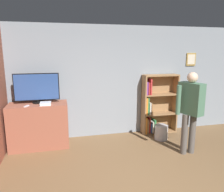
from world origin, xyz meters
TOP-DOWN VIEW (x-y plane):
  - wall_back at (0.00, 2.97)m, footprint 6.79×0.09m
  - tv_ledge at (-1.73, 2.58)m, footprint 1.24×0.60m
  - television at (-1.73, 2.65)m, footprint 0.94×0.22m
  - game_console at (-1.55, 2.44)m, footprint 0.22×0.22m
  - remote_loose at (-1.92, 2.37)m, footprint 0.10×0.14m
  - bookshelf at (1.13, 2.79)m, footprint 0.91×0.28m
  - person at (1.29, 1.53)m, footprint 0.64×0.54m
  - waste_bin at (1.08, 2.33)m, footprint 0.31×0.31m

SIDE VIEW (x-z plane):
  - waste_bin at x=1.08m, z-range 0.00..0.35m
  - tv_ledge at x=-1.73m, z-range 0.00..0.98m
  - bookshelf at x=1.13m, z-range -0.06..1.46m
  - remote_loose at x=-1.92m, z-range 0.98..1.00m
  - game_console at x=-1.55m, z-range 0.98..1.04m
  - person at x=1.29m, z-range 0.17..1.86m
  - television at x=-1.73m, z-range 0.99..1.64m
  - wall_back at x=0.00m, z-range 0.00..2.70m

